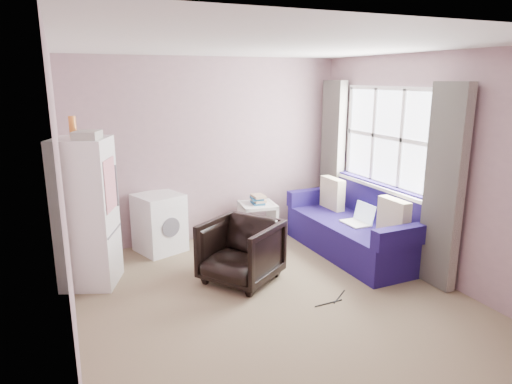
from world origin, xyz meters
TOP-DOWN VIEW (x-y plane):
  - room at (0.02, 0.01)m, footprint 3.84×4.24m
  - armchair at (-0.15, 0.55)m, footprint 1.01×1.02m
  - fridge at (-1.69, 1.15)m, footprint 0.72×0.72m
  - washing_machine at (-0.79, 1.84)m, footprint 0.69×0.69m
  - side_table at (0.56, 1.74)m, footprint 0.52×0.52m
  - sofa at (1.58, 0.76)m, footprint 0.97×2.06m
  - window_dressing at (1.78, 0.70)m, footprint 0.17×2.62m
  - floor_cables at (0.55, -0.27)m, footprint 0.48×0.21m

SIDE VIEW (x-z plane):
  - floor_cables at x=0.55m, z-range 0.00..0.01m
  - side_table at x=0.56m, z-range -0.02..0.63m
  - sofa at x=1.58m, z-range -0.12..0.79m
  - armchair at x=-0.15m, z-range 0.00..0.77m
  - washing_machine at x=-0.79m, z-range 0.02..0.78m
  - fridge at x=-1.69m, z-range -0.10..1.74m
  - window_dressing at x=1.78m, z-range 0.02..2.20m
  - room at x=0.02m, z-range -0.02..2.52m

